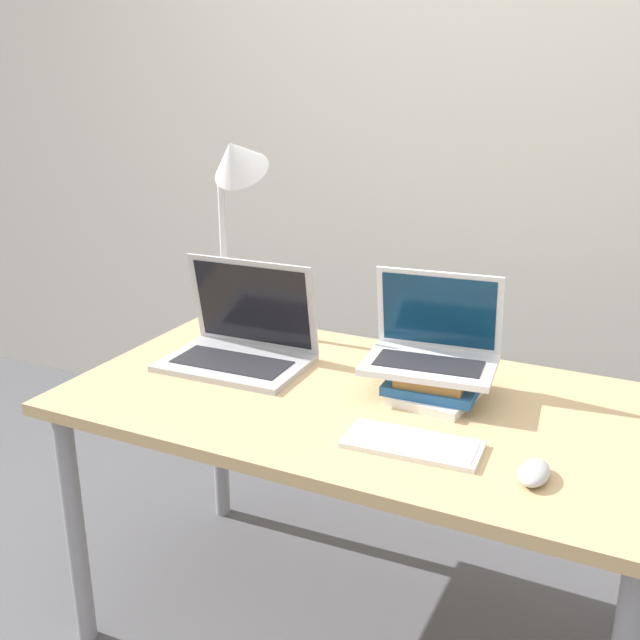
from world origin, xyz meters
TOP-DOWN VIEW (x-y plane):
  - wall_back at (0.00, 1.47)m, footprint 8.00×0.05m
  - desk at (0.00, 0.39)m, footprint 1.43×0.79m
  - laptop_left at (-0.39, 0.46)m, footprint 0.38×0.28m
  - book_stack at (0.16, 0.48)m, footprint 0.23×0.25m
  - laptop_on_books at (0.14, 0.50)m, footprint 0.33×0.25m
  - wireless_keyboard at (0.19, 0.21)m, footprint 0.29×0.15m
  - mouse at (0.45, 0.19)m, footprint 0.06×0.11m
  - desk_lamp at (-0.51, 0.65)m, footprint 0.23×0.20m

SIDE VIEW (x-z plane):
  - desk at x=0.00m, z-range 0.28..0.98m
  - wireless_keyboard at x=0.19m, z-range 0.71..0.72m
  - mouse at x=0.45m, z-range 0.71..0.74m
  - book_stack at x=0.16m, z-range 0.70..0.77m
  - laptop_left at x=-0.39m, z-range 0.62..0.90m
  - laptop_on_books at x=0.14m, z-range 0.71..0.93m
  - desk_lamp at x=-0.51m, z-range 0.86..1.47m
  - wall_back at x=0.00m, z-range 0.00..2.70m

